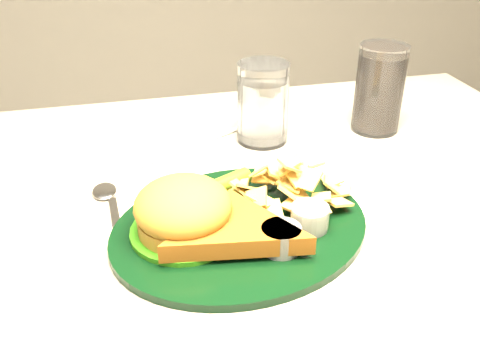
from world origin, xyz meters
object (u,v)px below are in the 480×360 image
at_px(dinner_plate, 241,206).
at_px(fork_napkin, 320,196).
at_px(water_glass, 263,103).
at_px(cola_glass, 379,89).

xyz_separation_m(dinner_plate, fork_napkin, (0.12, 0.05, -0.03)).
bearing_deg(water_glass, cola_glass, -1.06).
relative_size(dinner_plate, fork_napkin, 2.13).
distance_m(dinner_plate, water_glass, 0.26).
distance_m(water_glass, fork_napkin, 0.21).
xyz_separation_m(cola_glass, fork_napkin, (-0.17, -0.19, -0.07)).
distance_m(dinner_plate, cola_glass, 0.38).
distance_m(water_glass, cola_glass, 0.20).
height_order(dinner_plate, cola_glass, cola_glass).
bearing_deg(dinner_plate, fork_napkin, 3.97).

